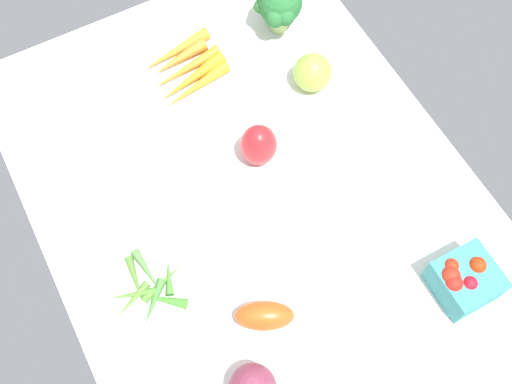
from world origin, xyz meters
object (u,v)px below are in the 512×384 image
object	(u,v)px
carrot_bunch	(186,69)
bell_pepper_red	(259,145)
broccoli_head	(279,4)
okra_pile	(150,289)
roma_tomato	(264,316)
heirloom_tomato_green	(312,72)
berry_basket	(464,280)

from	to	relation	value
carrot_bunch	bell_pepper_red	xyz separation A→B (cm)	(-23.97, -3.66, 3.20)
broccoli_head	okra_pile	bearing A→B (deg)	130.03
roma_tomato	okra_pile	xyz separation A→B (cm)	(13.63, 14.60, -1.64)
heirloom_tomato_green	okra_pile	distance (cm)	51.57
heirloom_tomato_green	bell_pepper_red	bearing A→B (deg)	119.62
berry_basket	bell_pepper_red	xyz separation A→B (cm)	(38.34, 17.98, 0.90)
okra_pile	berry_basket	bearing A→B (deg)	-117.56
carrot_bunch	roma_tomato	distance (cm)	52.69
roma_tomato	berry_basket	size ratio (longest dim) A/B	1.02
broccoli_head	carrot_bunch	bearing A→B (deg)	93.27
okra_pile	broccoli_head	bearing A→B (deg)	-49.97
carrot_bunch	heirloom_tomato_green	distance (cm)	25.32
okra_pile	bell_pepper_red	bearing A→B (deg)	-63.72
berry_basket	okra_pile	world-z (taller)	berry_basket
roma_tomato	okra_pile	size ratio (longest dim) A/B	0.68
carrot_bunch	berry_basket	xyz separation A→B (cm)	(-62.30, -21.65, 2.30)
roma_tomato	okra_pile	bearing A→B (deg)	164.22
carrot_bunch	okra_pile	xyz separation A→B (cm)	(-38.04, 24.84, -0.56)
carrot_bunch	okra_pile	size ratio (longest dim) A/B	1.14
carrot_bunch	okra_pile	world-z (taller)	carrot_bunch
carrot_bunch	broccoli_head	distance (cm)	22.75
roma_tomato	broccoli_head	bearing A→B (deg)	85.96
heirloom_tomato_green	broccoli_head	distance (cm)	15.90
heirloom_tomato_green	okra_pile	bearing A→B (deg)	117.56
broccoli_head	heirloom_tomato_green	bearing A→B (deg)	175.80
okra_pile	broccoli_head	size ratio (longest dim) A/B	1.17
carrot_bunch	broccoli_head	bearing A→B (deg)	-86.73
roma_tomato	heirloom_tomato_green	distance (cm)	48.66
roma_tomato	bell_pepper_red	world-z (taller)	bell_pepper_red
heirloom_tomato_green	okra_pile	world-z (taller)	heirloom_tomato_green
roma_tomato	bell_pepper_red	size ratio (longest dim) A/B	1.07
carrot_bunch	berry_basket	size ratio (longest dim) A/B	1.70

